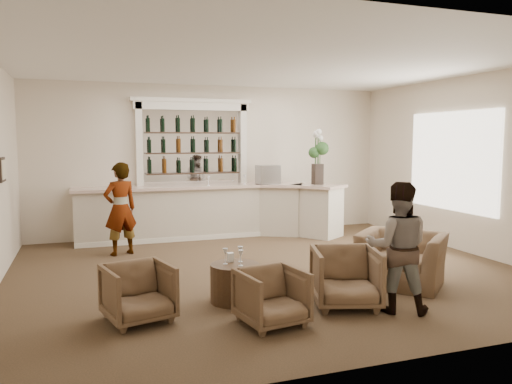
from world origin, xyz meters
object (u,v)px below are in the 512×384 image
at_px(espresso_machine, 268,174).
at_px(sommelier, 120,209).
at_px(cocktail_table, 235,283).
at_px(armchair_left, 138,293).
at_px(armchair_far, 402,259).
at_px(flower_vase, 318,154).
at_px(armchair_center, 272,297).
at_px(guest, 398,247).
at_px(bar_counter, 213,211).
at_px(armchair_right, 346,277).

bearing_deg(espresso_machine, sommelier, -164.14).
relative_size(cocktail_table, sommelier, 0.38).
relative_size(cocktail_table, armchair_left, 0.86).
height_order(cocktail_table, armchair_far, armchair_far).
height_order(sommelier, armchair_left, sommelier).
height_order(armchair_left, flower_vase, flower_vase).
bearing_deg(flower_vase, armchair_center, -121.41).
relative_size(guest, flower_vase, 1.36).
xyz_separation_m(armchair_center, flower_vase, (2.85, 4.67, 1.48)).
height_order(cocktail_table, guest, guest).
bearing_deg(guest, armchair_far, -99.03).
relative_size(cocktail_table, armchair_center, 0.90).
bearing_deg(armchair_far, espresso_machine, 144.20).
bearing_deg(flower_vase, cocktail_table, -128.86).
xyz_separation_m(armchair_left, flower_vase, (4.28, 4.05, 1.47)).
bearing_deg(bar_counter, guest, -79.32).
distance_m(guest, armchair_far, 1.28).
xyz_separation_m(bar_counter, armchair_left, (-2.06, -4.58, -0.23)).
distance_m(armchair_center, espresso_machine, 5.57).
bearing_deg(armchair_center, armchair_far, 11.12).
relative_size(armchair_left, armchair_right, 0.90).
bearing_deg(armchair_center, flower_vase, 49.28).
distance_m(cocktail_table, armchair_center, 0.95).
xyz_separation_m(armchair_left, armchair_center, (1.43, -0.62, -0.01)).
relative_size(bar_counter, armchair_center, 8.01).
height_order(armchair_right, flower_vase, flower_vase).
xyz_separation_m(bar_counter, guest, (0.99, -5.27, 0.23)).
bearing_deg(armchair_left, armchair_far, -10.15).
height_order(armchair_right, espresso_machine, espresso_machine).
distance_m(sommelier, espresso_machine, 3.42).
bearing_deg(armchair_far, sommelier, -173.84).
height_order(guest, armchair_left, guest).
relative_size(bar_counter, cocktail_table, 8.87).
bearing_deg(cocktail_table, armchair_right, -26.93).
bearing_deg(sommelier, bar_counter, -172.82).
distance_m(cocktail_table, flower_vase, 5.04).
bearing_deg(armchair_right, armchair_far, 42.39).
height_order(bar_counter, armchair_left, bar_counter).
bearing_deg(cocktail_table, flower_vase, 51.14).
bearing_deg(armchair_right, armchair_center, -148.73).
bearing_deg(espresso_machine, armchair_right, -99.63).
height_order(cocktail_table, sommelier, sommelier).
relative_size(armchair_left, espresso_machine, 1.59).
bearing_deg(guest, espresso_machine, -63.66).
relative_size(cocktail_table, flower_vase, 0.54).
distance_m(armchair_left, flower_vase, 6.07).
bearing_deg(armchair_right, sommelier, 139.46).
bearing_deg(cocktail_table, armchair_center, -80.20).
bearing_deg(espresso_machine, armchair_left, -126.82).
xyz_separation_m(sommelier, guest, (3.00, -4.25, -0.05)).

